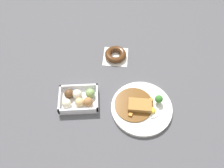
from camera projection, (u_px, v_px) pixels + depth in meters
The scene contains 4 objects.
ground_plane at pixel (112, 93), 1.13m from camera, with size 1.60×1.60×0.00m, color #4C4C51.
curry_plate at pixel (141, 107), 1.07m from camera, with size 0.28×0.28×0.07m.
donut_box at pixel (79, 99), 1.09m from camera, with size 0.18×0.13×0.06m.
chocolate_ring_donut at pixel (116, 55), 1.24m from camera, with size 0.14×0.14×0.03m.
Camera 1 is at (0.03, 0.59, 0.97)m, focal length 38.09 mm.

